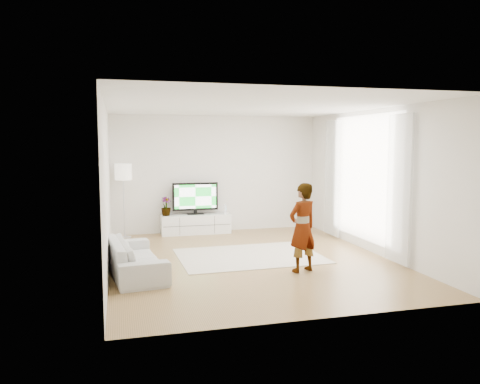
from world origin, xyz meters
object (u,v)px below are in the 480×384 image
object	(u,v)px
player	(303,228)
sofa	(135,257)
television	(195,197)
rug	(249,256)
media_console	(196,224)
floor_lamp	(123,175)

from	to	relation	value
player	sofa	size ratio (longest dim) A/B	0.76
television	rug	xyz separation A→B (m)	(0.62, -2.52, -0.86)
media_console	television	distance (m)	0.64
rug	floor_lamp	world-z (taller)	floor_lamp
rug	floor_lamp	distance (m)	3.61
media_console	sofa	bearing A→B (deg)	-115.62
television	floor_lamp	world-z (taller)	floor_lamp
player	floor_lamp	size ratio (longest dim) A/B	0.88
rug	sofa	size ratio (longest dim) A/B	1.36
media_console	sofa	xyz separation A→B (m)	(-1.52, -3.17, 0.06)
media_console	sofa	size ratio (longest dim) A/B	0.84
television	player	distance (m)	3.97
television	sofa	bearing A→B (deg)	-115.43
media_console	television	size ratio (longest dim) A/B	1.51
player	floor_lamp	world-z (taller)	floor_lamp
player	media_console	bearing A→B (deg)	-92.76
rug	player	world-z (taller)	player
player	floor_lamp	distance (m)	4.69
player	floor_lamp	xyz separation A→B (m)	(-2.82, 3.69, 0.67)
player	floor_lamp	bearing A→B (deg)	-72.79
player	television	bearing A→B (deg)	-92.88
television	sofa	xyz separation A→B (m)	(-1.52, -3.20, -0.58)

